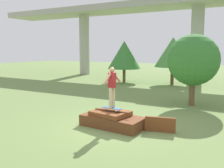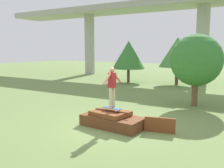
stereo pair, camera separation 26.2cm
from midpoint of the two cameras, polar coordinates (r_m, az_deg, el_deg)
The scene contains 9 objects.
ground_plane at distance 9.23m, azimuth -0.72°, elevation -9.72°, with size 80.00×80.00×0.00m, color olive.
scrap_pile at distance 9.17m, azimuth -0.81°, elevation -8.20°, with size 2.34×1.26×0.61m.
scrap_plank_loose at distance 8.74m, azimuth 10.09°, elevation -9.11°, with size 1.03×0.32×0.52m.
skateboard at distance 9.07m, azimuth -0.83°, elevation -5.54°, with size 0.78×0.33×0.09m.
skater at distance 8.91m, azimuth -0.84°, elevation -0.22°, with size 0.25×1.05×1.47m.
highway_overpass at distance 23.73m, azimuth 18.83°, elevation 15.85°, with size 44.00×4.00×7.20m.
tree_behind_left at distance 20.28m, azimuth 13.39°, elevation 7.08°, with size 2.87×2.87×3.74m.
tree_behind_right at distance 21.10m, azimuth 2.46°, elevation 6.67°, with size 2.76×2.76×3.50m.
tree_mid_back at distance 12.94m, azimuth 17.54°, elevation 5.22°, with size 2.53×2.53×3.55m.
Camera 1 is at (4.25, -7.70, 2.80)m, focal length 40.00 mm.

